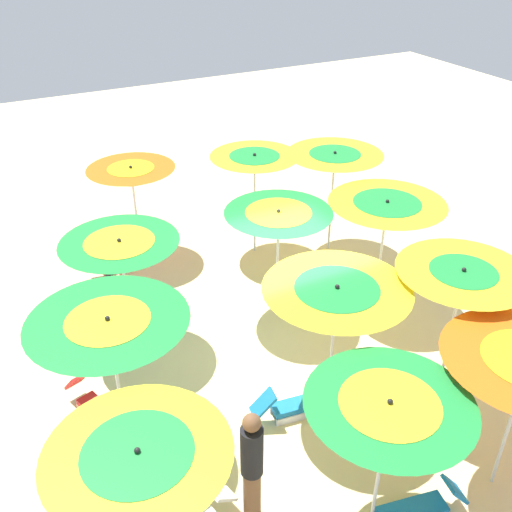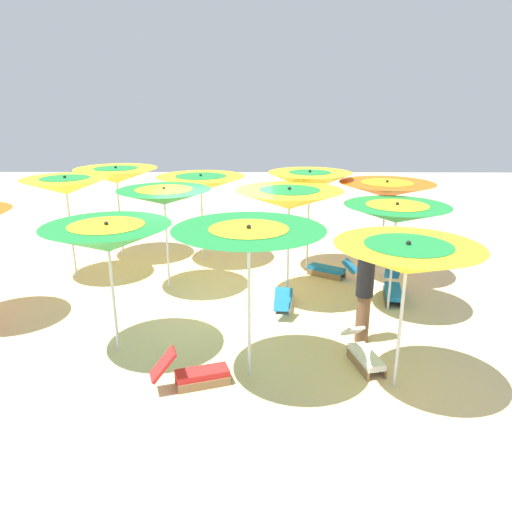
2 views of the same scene
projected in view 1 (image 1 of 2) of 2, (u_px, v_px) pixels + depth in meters
The scene contains 19 objects.
ground at pixel (278, 353), 11.06m from camera, with size 38.37×38.37×0.04m, color beige.
beach_umbrella_1 at pixel (461, 283), 8.97m from camera, with size 2.04×2.04×2.54m.
beach_umbrella_2 at pixel (386, 211), 11.45m from camera, with size 2.29×2.29×2.34m.
beach_umbrella_3 at pixel (334, 162), 13.23m from camera, with size 2.17×2.17×2.49m.
beach_umbrella_4 at pixel (388, 414), 6.99m from camera, with size 2.05×2.05×2.27m.
beach_umbrella_5 at pixel (336, 299), 8.73m from camera, with size 2.23×2.23×2.45m.
beach_umbrella_6 at pixel (278, 220), 11.03m from camera, with size 2.05×2.05×2.36m.
beach_umbrella_7 at pixel (255, 163), 13.12m from camera, with size 2.00×2.00×2.49m.
beach_umbrella_8 at pixel (139, 465), 6.34m from camera, with size 2.06×2.06×2.32m.
beach_umbrella_9 at pixel (109, 329), 8.04m from camera, with size 2.24×2.24×2.46m.
beach_umbrella_10 at pixel (121, 252), 10.22m from camera, with size 2.08×2.08×2.31m.
beach_umbrella_11 at pixel (132, 177), 13.12m from camera, with size 1.97×1.97×2.26m.
lounger_0 at pixel (434, 416), 9.43m from camera, with size 1.21×0.94×0.52m.
lounger_1 at pixel (418, 508), 7.99m from camera, with size 0.57×1.29×0.57m.
lounger_2 at pixel (94, 405), 9.60m from camera, with size 1.22×0.68×0.67m.
lounger_3 at pixel (114, 262), 13.43m from camera, with size 0.63×1.14×0.61m.
lounger_5 at pixel (293, 406), 9.60m from camera, with size 0.48×1.30×0.62m.
beachgoer_0 at pixel (252, 465), 7.62m from camera, with size 0.30×0.30×1.89m.
beach_ball at pixel (63, 296), 12.38m from camera, with size 0.28×0.28×0.28m, color #337FE5.
Camera 1 is at (7.40, -4.26, 7.25)m, focal length 41.37 mm.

